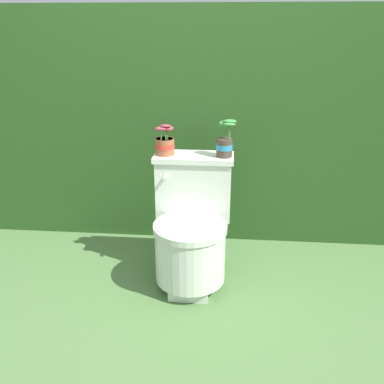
{
  "coord_description": "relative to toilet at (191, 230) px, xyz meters",
  "views": [
    {
      "loc": [
        0.23,
        -2.13,
        1.47
      ],
      "look_at": [
        0.02,
        0.14,
        0.56
      ],
      "focal_mm": 40.0,
      "sensor_mm": 36.0,
      "label": 1
    }
  ],
  "objects": [
    {
      "name": "hedge_backdrop",
      "position": [
        -0.02,
        1.09,
        0.45
      ],
      "size": [
        3.48,
        1.07,
        1.58
      ],
      "color": "#284C1E",
      "rests_on": "ground"
    },
    {
      "name": "potted_plant_left",
      "position": [
        -0.17,
        0.14,
        0.48
      ],
      "size": [
        0.11,
        0.12,
        0.19
      ],
      "color": "#9E5638",
      "rests_on": "toilet"
    },
    {
      "name": "toilet",
      "position": [
        0.0,
        0.0,
        0.0
      ],
      "size": [
        0.46,
        0.55,
        0.75
      ],
      "color": "silver",
      "rests_on": "ground"
    },
    {
      "name": "potted_plant_midleft",
      "position": [
        0.18,
        0.13,
        0.5
      ],
      "size": [
        0.11,
        0.09,
        0.22
      ],
      "color": "#47382D",
      "rests_on": "toilet"
    },
    {
      "name": "ground_plane",
      "position": [
        -0.02,
        -0.1,
        -0.34
      ],
      "size": [
        12.0,
        12.0,
        0.0
      ],
      "primitive_type": "plane",
      "color": "#4C703D"
    }
  ]
}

